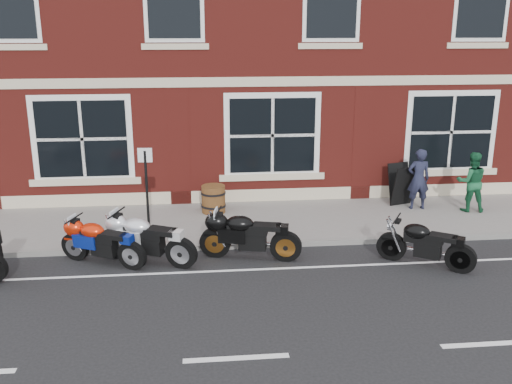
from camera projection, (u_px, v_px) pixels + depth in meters
ground at (226, 275)px, 11.42m from camera, size 80.00×80.00×0.00m
sidewalk at (220, 223)px, 14.27m from camera, size 30.00×3.00×0.12m
kerb at (223, 246)px, 12.76m from camera, size 30.00×0.16×0.12m
moto_sport_red at (102, 240)px, 11.82m from camera, size 1.86×1.02×0.91m
moto_sport_black at (248, 234)px, 12.08m from camera, size 2.16×0.67×0.99m
moto_sport_silver at (147, 237)px, 11.88m from camera, size 2.06×1.08×1.00m
moto_naked_black at (424, 242)px, 11.74m from camera, size 1.76×1.23×0.91m
pedestrian_left at (418, 179)px, 14.98m from camera, size 0.62×0.43×1.62m
pedestrian_right at (471, 182)px, 14.80m from camera, size 0.87×0.74×1.57m
a_board_sign at (401, 184)px, 15.46m from camera, size 0.76×0.62×1.10m
barrel_planter at (213, 199)px, 14.81m from camera, size 0.64×0.64×0.71m
parking_sign at (147, 190)px, 12.36m from camera, size 0.31×0.06×2.19m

